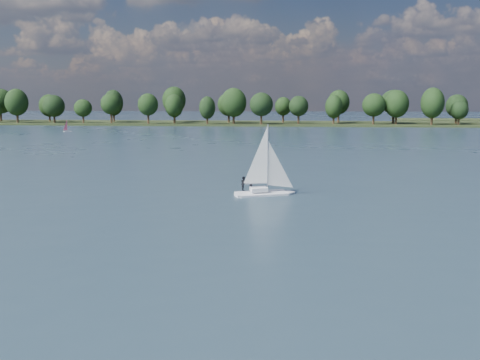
{
  "coord_description": "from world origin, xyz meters",
  "views": [
    {
      "loc": [
        -2.8,
        -19.64,
        10.85
      ],
      "look_at": [
        -8.07,
        34.98,
        2.5
      ],
      "focal_mm": 40.0,
      "sensor_mm": 36.0,
      "label": 1
    }
  ],
  "objects": [
    {
      "name": "ground",
      "position": [
        0.0,
        100.0,
        0.0
      ],
      "size": [
        700.0,
        700.0,
        0.0
      ],
      "primitive_type": "plane",
      "color": "#233342",
      "rests_on": "ground"
    },
    {
      "name": "far_shore",
      "position": [
        0.0,
        212.0,
        0.0
      ],
      "size": [
        660.0,
        40.0,
        1.5
      ],
      "primitive_type": "cube",
      "color": "black",
      "rests_on": "ground"
    },
    {
      "name": "sailboat",
      "position": [
        -6.06,
        39.96,
        2.35
      ],
      "size": [
        6.6,
        3.98,
        8.41
      ],
      "rotation": [
        0.0,
        0.0,
        0.37
      ],
      "color": "white",
      "rests_on": "ground"
    },
    {
      "name": "dinghy_pink",
      "position": [
        -77.5,
        153.0,
        0.97
      ],
      "size": [
        2.59,
        2.48,
        4.12
      ],
      "rotation": [
        0.0,
        0.0,
        0.74
      ],
      "color": "silver",
      "rests_on": "ground"
    },
    {
      "name": "treeline",
      "position": [
        -7.07,
        208.3,
        8.16
      ],
      "size": [
        562.13,
        73.69,
        17.9
      ],
      "color": "black",
      "rests_on": "ground"
    }
  ]
}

